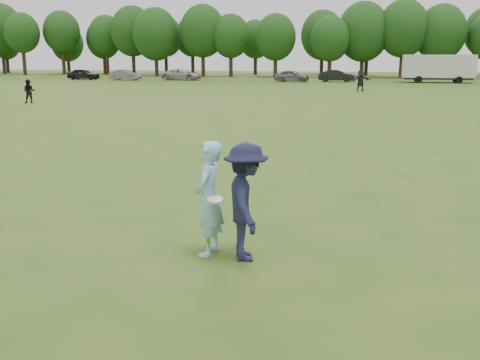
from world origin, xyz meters
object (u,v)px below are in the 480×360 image
Objects in this scene: player_far_a at (29,91)px; cargo_trailer at (438,67)px; defender at (246,202)px; car_c at (182,74)px; player_far_d at (361,80)px; car_a at (83,74)px; car_e at (292,76)px; car_b at (125,75)px; thrower at (209,199)px; car_f at (337,76)px.

player_far_a is 0.18× the size of cargo_trailer.
car_c is (-20.97, 60.84, -0.27)m from defender.
car_c is at bearing 125.71° from player_far_d.
car_c is at bearing -85.86° from car_a.
player_far_d is 19.35m from cargo_trailer.
player_far_a is 0.39× the size of car_e.
car_b is (6.00, -0.36, -0.04)m from car_a.
player_far_d is at bearing 17.16° from player_far_a.
thrower reaches higher than player_far_a.
player_far_a is 0.38× the size of car_f.
thrower is at bearing -100.07° from cargo_trailer.
player_far_a is at bearing 160.83° from car_e.
car_e reaches higher than car_a.
player_far_a is 34.82m from car_c.
player_far_a is 0.40× the size of car_b.
car_b is 26.58m from car_f.
car_c reaches higher than car_e.
car_b is at bearing -177.20° from cargo_trailer.
car_b is at bearing 93.84° from car_e.
player_far_d reaches higher than car_b.
cargo_trailer is at bearing 173.20° from thrower.
car_c is 1.19× the size of car_f.
thrower is 0.47× the size of car_a.
car_e is (13.86, 33.28, -0.10)m from player_far_a.
car_c is at bearing -70.27° from car_b.
car_a is at bearing 92.76° from car_b.
car_b is (-27.31, 59.08, -0.31)m from thrower.
player_far_d is 0.38× the size of car_c.
player_far_d is 17.06m from car_f.
car_c reaches higher than car_a.
player_far_d is 17.60m from car_e.
defender is at bearing -174.61° from car_f.
player_far_d is 0.47× the size of car_a.
car_f is (26.55, 1.38, 0.04)m from car_b.
car_a is at bearing 95.85° from car_f.
car_c is (7.00, 1.69, 0.05)m from car_b.
thrower is at bearing -170.77° from car_e.
car_e is at bearing 45.78° from player_far_a.
cargo_trailer is (38.14, 1.87, 1.11)m from car_b.
player_far_d is at bearing -123.75° from car_c.
defender is 61.87m from cargo_trailer.
cargo_trailer reaches higher than player_far_d.
defender is at bearing 86.39° from thrower.
car_a is at bearing 99.37° from car_c.
car_b is 0.79× the size of car_c.
car_f is at bearing -87.39° from car_c.
player_far_d is 0.48× the size of car_b.
car_e is (14.30, -1.54, -0.00)m from car_c.
thrower reaches higher than player_far_d.
player_far_d is 28.26m from car_c.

